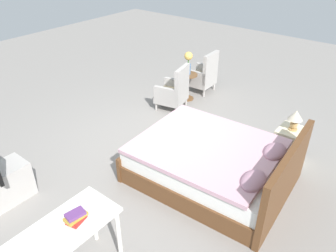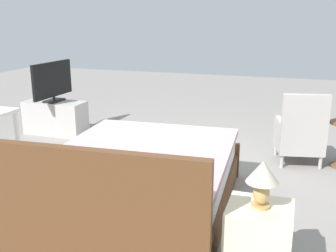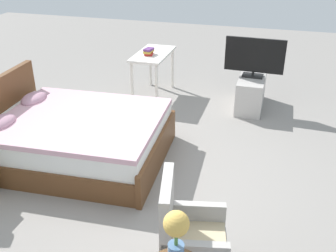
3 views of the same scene
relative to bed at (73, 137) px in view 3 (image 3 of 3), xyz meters
The scene contains 8 objects.
ground_plane 1.15m from the bed, 90.65° to the right, with size 16.00×16.00×0.00m, color gray.
bed is the anchor object (origin of this frame).
armchair_by_window_right 2.31m from the bed, 128.00° to the right, with size 0.64×0.64×0.92m.
flower_vase 2.75m from the bed, 136.32° to the right, with size 0.17×0.17×0.48m.
tv_stand 2.98m from the bed, 41.49° to the right, with size 0.96×0.40×0.52m.
tv_flatscreen 3.03m from the bed, 41.46° to the right, with size 0.21×0.92×0.61m.
vanity_desk 2.30m from the bed, ahead, with size 1.04×0.52×0.76m.
book_stack 2.21m from the bed, ahead, with size 0.22×0.17×0.11m.
Camera 3 is at (-3.79, -1.23, 2.63)m, focal length 42.00 mm.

